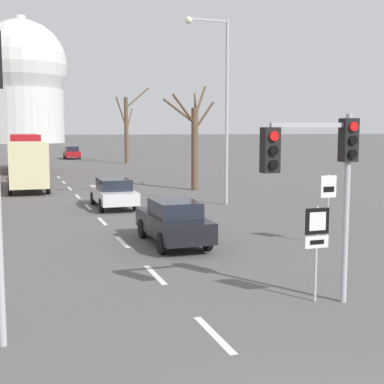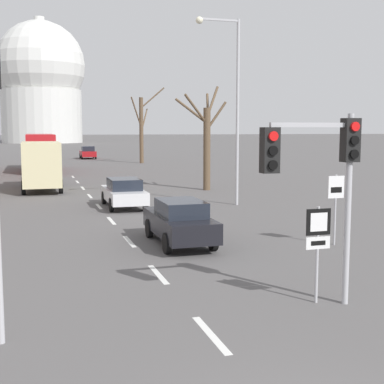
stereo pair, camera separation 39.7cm
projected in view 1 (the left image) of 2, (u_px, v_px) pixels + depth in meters
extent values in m
cube|color=silver|center=(214.00, 334.00, 10.33)|extent=(0.16, 2.00, 0.01)
cube|color=silver|center=(155.00, 275.00, 14.57)|extent=(0.16, 2.00, 0.01)
cube|color=silver|center=(123.00, 242.00, 18.80)|extent=(0.16, 2.00, 0.01)
cube|color=silver|center=(102.00, 221.00, 23.04)|extent=(0.16, 2.00, 0.01)
cube|color=silver|center=(88.00, 207.00, 27.27)|extent=(0.16, 2.00, 0.01)
cube|color=silver|center=(78.00, 196.00, 31.51)|extent=(0.16, 2.00, 0.01)
cube|color=silver|center=(70.00, 189.00, 35.75)|extent=(0.16, 2.00, 0.01)
cube|color=silver|center=(64.00, 182.00, 39.98)|extent=(0.16, 2.00, 0.01)
cube|color=silver|center=(59.00, 177.00, 44.22)|extent=(0.16, 2.00, 0.01)
cylinder|color=#B2B2B7|center=(346.00, 210.00, 12.03)|extent=(0.14, 0.14, 4.29)
cube|color=black|center=(348.00, 140.00, 11.85)|extent=(0.36, 0.28, 0.96)
cylinder|color=red|center=(354.00, 127.00, 11.65)|extent=(0.20, 0.06, 0.20)
cylinder|color=black|center=(353.00, 140.00, 11.69)|extent=(0.20, 0.06, 0.20)
cylinder|color=black|center=(353.00, 154.00, 11.72)|extent=(0.20, 0.06, 0.20)
cube|color=#B2B2B7|center=(311.00, 125.00, 11.50)|extent=(1.93, 0.10, 0.10)
cube|color=black|center=(270.00, 150.00, 11.26)|extent=(0.36, 0.28, 0.96)
cylinder|color=red|center=(274.00, 136.00, 11.06)|extent=(0.20, 0.06, 0.20)
cylinder|color=black|center=(274.00, 150.00, 11.10)|extent=(0.20, 0.06, 0.20)
cylinder|color=black|center=(274.00, 165.00, 11.13)|extent=(0.20, 0.06, 0.20)
cylinder|color=#B2B2B7|center=(316.00, 254.00, 12.20)|extent=(0.07, 0.07, 2.23)
cube|color=black|center=(317.00, 221.00, 12.09)|extent=(0.60, 0.03, 0.60)
cube|color=white|center=(318.00, 221.00, 12.07)|extent=(0.42, 0.01, 0.42)
cube|color=white|center=(317.00, 242.00, 12.14)|extent=(0.60, 0.03, 0.28)
cube|color=black|center=(317.00, 242.00, 12.13)|extent=(0.36, 0.01, 0.10)
cylinder|color=#B2B2B7|center=(328.00, 209.00, 18.37)|extent=(0.07, 0.07, 2.43)
cube|color=white|center=(329.00, 187.00, 18.26)|extent=(0.60, 0.03, 0.76)
cube|color=black|center=(329.00, 189.00, 18.25)|extent=(0.42, 0.01, 0.19)
cylinder|color=#B2B2B7|center=(227.00, 114.00, 27.61)|extent=(0.16, 0.16, 9.49)
cube|color=#B2B2B7|center=(208.00, 20.00, 26.74)|extent=(2.08, 0.10, 0.10)
sphere|color=#F2EAC6|center=(189.00, 20.00, 26.42)|extent=(0.36, 0.36, 0.36)
cube|color=silver|center=(113.00, 195.00, 27.03)|extent=(1.76, 4.54, 0.60)
cube|color=#1E232D|center=(114.00, 184.00, 26.75)|extent=(1.49, 2.18, 0.55)
cylinder|color=black|center=(93.00, 198.00, 28.12)|extent=(0.18, 0.68, 0.68)
cylinder|color=black|center=(124.00, 197.00, 28.65)|extent=(0.18, 0.68, 0.68)
cylinder|color=black|center=(101.00, 205.00, 25.48)|extent=(0.18, 0.68, 0.68)
cylinder|color=black|center=(135.00, 204.00, 26.00)|extent=(0.18, 0.68, 0.68)
cube|color=maroon|center=(72.00, 154.00, 71.52)|extent=(1.89, 4.29, 0.72)
cube|color=#1E232D|center=(72.00, 149.00, 71.24)|extent=(1.61, 2.06, 0.66)
cylinder|color=black|center=(64.00, 156.00, 72.53)|extent=(0.18, 0.64, 0.64)
cylinder|color=black|center=(78.00, 156.00, 73.10)|extent=(0.18, 0.64, 0.64)
cylinder|color=black|center=(66.00, 157.00, 70.02)|extent=(0.18, 0.64, 0.64)
cylinder|color=black|center=(80.00, 157.00, 70.59)|extent=(0.18, 0.64, 0.64)
cube|color=#B7B7BC|center=(29.00, 171.00, 41.85)|extent=(1.81, 4.58, 0.71)
cube|color=#1E232D|center=(29.00, 163.00, 41.56)|extent=(1.54, 2.20, 0.61)
cylinder|color=black|center=(18.00, 174.00, 42.96)|extent=(0.18, 0.68, 0.68)
cylinder|color=black|center=(40.00, 174.00, 43.50)|extent=(0.18, 0.68, 0.68)
cylinder|color=black|center=(18.00, 177.00, 40.29)|extent=(0.18, 0.68, 0.68)
cylinder|color=black|center=(42.00, 177.00, 40.83)|extent=(0.18, 0.68, 0.68)
cube|color=black|center=(173.00, 224.00, 18.42)|extent=(1.65, 4.35, 0.68)
cube|color=#1E232D|center=(175.00, 208.00, 18.14)|extent=(1.40, 2.09, 0.52)
cylinder|color=black|center=(142.00, 229.00, 19.48)|extent=(0.18, 0.69, 0.69)
cylinder|color=black|center=(182.00, 226.00, 19.97)|extent=(0.18, 0.69, 0.69)
cylinder|color=black|center=(162.00, 243.00, 16.94)|extent=(0.18, 0.69, 0.69)
cylinder|color=black|center=(207.00, 240.00, 17.43)|extent=(0.18, 0.69, 0.69)
cube|color=red|center=(25.00, 150.00, 50.23)|extent=(2.50, 10.80, 3.00)
cube|color=black|center=(25.00, 146.00, 50.19)|extent=(2.52, 10.26, 0.90)
cylinder|color=black|center=(12.00, 164.00, 53.59)|extent=(0.26, 0.96, 0.96)
cylinder|color=black|center=(37.00, 164.00, 54.35)|extent=(0.26, 0.96, 0.96)
cylinder|color=black|center=(12.00, 169.00, 46.98)|extent=(0.26, 0.96, 0.96)
cylinder|color=black|center=(40.00, 168.00, 47.74)|extent=(0.26, 0.96, 0.96)
cube|color=#333842|center=(26.00, 165.00, 36.95)|extent=(2.20, 2.00, 2.10)
cube|color=beige|center=(28.00, 164.00, 33.53)|extent=(2.30, 5.20, 2.70)
cylinder|color=black|center=(10.00, 181.00, 36.73)|extent=(0.24, 0.88, 0.88)
cylinder|color=black|center=(43.00, 180.00, 37.43)|extent=(0.24, 0.88, 0.88)
cylinder|color=black|center=(10.00, 188.00, 31.99)|extent=(0.24, 0.88, 0.88)
cylinder|color=black|center=(48.00, 187.00, 32.69)|extent=(0.24, 0.88, 0.88)
cylinder|color=brown|center=(195.00, 149.00, 34.67)|extent=(0.46, 0.46, 5.32)
cylinder|color=brown|center=(195.00, 107.00, 35.25)|extent=(0.70, 1.85, 1.87)
cylinder|color=brown|center=(200.00, 101.00, 34.91)|extent=(1.18, 1.10, 2.07)
cylinder|color=brown|center=(204.00, 116.00, 34.61)|extent=(1.40, 0.17, 1.88)
cylinder|color=brown|center=(179.00, 111.00, 34.53)|extent=(1.91, 1.23, 1.70)
cylinder|color=brown|center=(184.00, 109.00, 33.80)|extent=(1.78, 0.85, 1.92)
cylinder|color=brown|center=(126.00, 130.00, 62.19)|extent=(0.46, 0.46, 7.63)
cylinder|color=brown|center=(121.00, 112.00, 61.17)|extent=(1.50, 1.37, 3.48)
cylinder|color=brown|center=(130.00, 117.00, 63.41)|extent=(1.26, 2.71, 2.22)
cylinder|color=brown|center=(137.00, 98.00, 62.20)|extent=(2.86, 0.20, 2.47)
cylinder|color=silver|center=(24.00, 116.00, 156.48)|extent=(23.17, 23.17, 15.45)
sphere|color=silver|center=(22.00, 65.00, 154.75)|extent=(25.75, 25.75, 25.75)
cylinder|color=silver|center=(20.00, 24.00, 153.40)|extent=(3.09, 3.09, 4.51)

